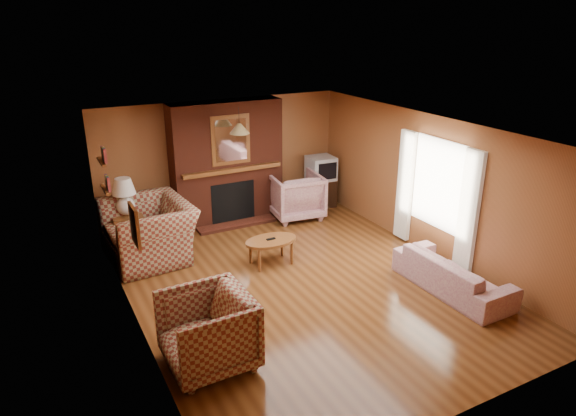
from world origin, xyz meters
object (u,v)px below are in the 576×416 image
floral_sofa (453,274)px  tv_stand (320,193)px  coffee_table (271,243)px  crt_tv (321,168)px  side_table (129,232)px  plaid_loveseat (149,231)px  floral_armchair (296,196)px  fireplace (227,163)px  plaid_armchair (207,331)px  table_lamp (124,195)px

floral_sofa → tv_stand: tv_stand is taller
coffee_table → crt_tv: bearing=42.6°
side_table → plaid_loveseat: bearing=-62.4°
crt_tv → floral_armchair: bearing=-158.3°
tv_stand → crt_tv: bearing=-86.8°
fireplace → plaid_armchair: (-1.95, -4.23, -0.72)m
fireplace → crt_tv: fireplace is taller
floral_sofa → crt_tv: size_ratio=3.28×
table_lamp → crt_tv: (4.15, 0.34, -0.18)m
floral_armchair → table_lamp: size_ratio=1.54×
coffee_table → crt_tv: 2.99m
plaid_armchair → table_lamp: table_lamp is taller
plaid_loveseat → coffee_table: 2.09m
plaid_armchair → tv_stand: 5.69m
plaid_armchair → coffee_table: bearing=137.0°
plaid_armchair → tv_stand: (4.00, 4.04, -0.16)m
plaid_loveseat → tv_stand: (3.90, 0.83, -0.19)m
tv_stand → crt_tv: crt_tv is taller
fireplace → tv_stand: fireplace is taller
floral_armchair → crt_tv: bearing=-150.8°
floral_armchair → coffee_table: size_ratio=1.14×
fireplace → tv_stand: (2.05, -0.18, -0.88)m
fireplace → floral_sofa: fireplace is taller
fireplace → floral_armchair: fireplace is taller
side_table → table_lamp: size_ratio=1.02×
floral_sofa → coffee_table: 2.90m
plaid_armchair → side_table: 3.70m
coffee_table → side_table: bearing=140.0°
table_lamp → floral_armchair: bearing=0.5°
plaid_loveseat → crt_tv: crt_tv is taller
side_table → tv_stand: side_table is taller
floral_armchair → crt_tv: size_ratio=1.75×
plaid_armchair → plaid_loveseat: bearing=177.1°
side_table → floral_sofa: bearing=-43.0°
plaid_armchair → tv_stand: size_ratio=1.68×
coffee_table → table_lamp: bearing=140.0°
side_table → table_lamp: (0.00, 0.00, 0.70)m
plaid_armchair → floral_sofa: size_ratio=0.53×
coffee_table → tv_stand: 2.96m
fireplace → plaid_armchair: bearing=-114.8°
table_lamp → fireplace: bearing=14.3°
fireplace → tv_stand: bearing=-5.1°
side_table → table_lamp: bearing=0.0°
plaid_loveseat → table_lamp: bearing=-156.5°
plaid_armchair → table_lamp: (-0.15, 3.69, 0.58)m
fireplace → plaid_loveseat: fireplace is taller
plaid_loveseat → tv_stand: size_ratio=2.52×
floral_sofa → table_lamp: (-4.00, 3.73, 0.76)m
side_table → tv_stand: size_ratio=1.11×
plaid_armchair → side_table: plaid_armchair is taller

